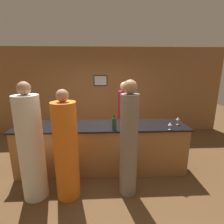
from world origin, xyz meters
TOP-DOWN VIEW (x-y plane):
  - ground_plane at (0.00, 0.00)m, footprint 14.00×14.00m
  - back_wall at (-0.00, 2.38)m, footprint 8.00×0.08m
  - bar_counter at (0.00, 0.00)m, footprint 3.52×0.79m
  - bartender at (0.56, 0.77)m, footprint 0.32×0.32m
  - guest_0 at (-1.13, -0.78)m, footprint 0.40×0.40m
  - guest_1 at (-0.57, -0.80)m, footprint 0.39×0.39m
  - guest_2 at (0.46, -0.78)m, footprint 0.29×0.29m
  - wine_bottle_0 at (0.25, -0.30)m, footprint 0.08×0.08m
  - wine_glass_0 at (0.27, -0.11)m, footprint 0.07×0.07m
  - wine_glass_1 at (1.58, -0.06)m, footprint 0.07×0.07m
  - wine_glass_2 at (-0.68, 0.01)m, footprint 0.07×0.07m
  - wine_glass_3 at (1.31, -0.34)m, footprint 0.08×0.08m
  - wine_glass_4 at (0.62, -0.11)m, footprint 0.07×0.07m

SIDE VIEW (x-z plane):
  - ground_plane at x=0.00m, z-range 0.00..0.00m
  - bar_counter at x=0.00m, z-range 0.00..1.01m
  - guest_1 at x=-0.57m, z-range -0.07..1.78m
  - bartender at x=0.56m, z-range -0.05..1.78m
  - guest_0 at x=-1.13m, z-range -0.07..1.89m
  - guest_2 at x=0.46m, z-range -0.04..1.94m
  - wine_glass_3 at x=1.31m, z-range 1.05..1.19m
  - wine_bottle_0 at x=0.25m, z-range 0.97..1.28m
  - wine_glass_4 at x=0.62m, z-range 1.05..1.21m
  - wine_glass_0 at x=0.27m, z-range 1.05..1.22m
  - wine_glass_1 at x=1.58m, z-range 1.05..1.22m
  - wine_glass_2 at x=-0.68m, z-range 1.05..1.23m
  - back_wall at x=0.00m, z-range 0.00..2.80m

